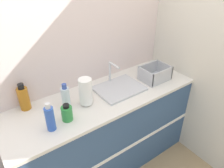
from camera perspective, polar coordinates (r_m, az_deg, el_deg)
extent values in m
cube|color=silver|center=(2.14, -7.43, 9.24)|extent=(4.29, 0.06, 2.60)
cube|color=beige|center=(2.51, 16.80, 11.54)|extent=(0.06, 2.60, 2.60)
cube|color=#33517A|center=(2.37, -1.96, -12.68)|extent=(1.89, 0.60, 0.90)
cube|color=white|center=(2.21, 2.59, -17.07)|extent=(1.89, 0.01, 0.04)
cube|color=silver|center=(2.08, -2.19, -3.46)|extent=(1.91, 0.63, 0.03)
cube|color=silver|center=(2.16, 1.89, -1.15)|extent=(0.45, 0.36, 0.02)
cylinder|color=silver|center=(2.21, -0.58, 3.20)|extent=(0.02, 0.02, 0.21)
cylinder|color=silver|center=(2.10, 0.62, 4.93)|extent=(0.02, 0.15, 0.02)
cylinder|color=#4C4C51|center=(1.98, -6.68, -4.99)|extent=(0.09, 0.09, 0.01)
cylinder|color=white|center=(1.90, -6.91, -1.93)|extent=(0.12, 0.12, 0.24)
cube|color=#B7BABF|center=(2.37, 10.97, 1.39)|extent=(0.29, 0.22, 0.01)
cube|color=#B7BABF|center=(2.27, 13.05, 1.90)|extent=(0.29, 0.01, 0.14)
cube|color=#B7BABF|center=(2.40, 9.35, 3.97)|extent=(0.29, 0.01, 0.14)
cube|color=#B7BABF|center=(2.25, 8.67, 1.99)|extent=(0.01, 0.22, 0.14)
cube|color=#B7BABF|center=(2.43, 13.45, 3.86)|extent=(0.01, 0.22, 0.14)
cylinder|color=#2D56B7|center=(1.72, -15.86, -8.75)|extent=(0.07, 0.07, 0.20)
cylinder|color=silver|center=(1.64, -16.47, -5.48)|extent=(0.04, 0.04, 0.04)
cylinder|color=#B26B19|center=(2.00, -22.02, -3.59)|extent=(0.09, 0.09, 0.20)
cylinder|color=black|center=(1.93, -22.74, -0.58)|extent=(0.05, 0.05, 0.04)
cylinder|color=#2D8C3D|center=(1.80, -11.69, -7.55)|extent=(0.09, 0.09, 0.12)
cylinder|color=black|center=(1.75, -11.95, -5.64)|extent=(0.05, 0.05, 0.03)
cylinder|color=silver|center=(1.91, -11.99, -3.58)|extent=(0.07, 0.07, 0.19)
cylinder|color=#334C9E|center=(1.85, -12.39, -0.60)|extent=(0.04, 0.04, 0.04)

